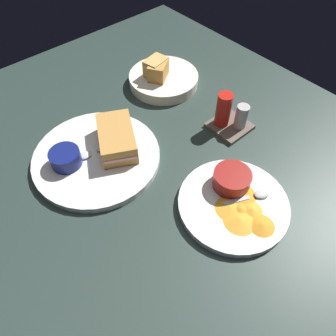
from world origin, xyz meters
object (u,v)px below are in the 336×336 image
(bread_basket_rear, at_px, (162,78))
(condiment_caddy, at_px, (229,117))
(spoon_by_dark_ramekin, at_px, (91,153))
(sandwich_half_near, at_px, (117,138))
(ramekin_dark_sauce, at_px, (65,158))
(spoon_by_gravy_ramekin, at_px, (256,195))
(plate_chips_companion, at_px, (233,204))
(ramekin_light_gravy, at_px, (232,179))
(plate_sandwich_main, at_px, (97,157))

(bread_basket_rear, xyz_separation_m, condiment_caddy, (0.24, 0.01, 0.01))
(spoon_by_dark_ramekin, bearing_deg, condiment_caddy, 66.85)
(sandwich_half_near, distance_m, ramekin_dark_sauce, 0.12)
(spoon_by_dark_ramekin, relative_size, spoon_by_gravy_ramekin, 1.04)
(ramekin_dark_sauce, bearing_deg, condiment_caddy, 68.27)
(spoon_by_gravy_ramekin, bearing_deg, bread_basket_rear, 164.91)
(condiment_caddy, bearing_deg, plate_chips_companion, -45.50)
(spoon_by_dark_ramekin, xyz_separation_m, bread_basket_rear, (-0.11, 0.30, 0.00))
(bread_basket_rear, bearing_deg, ramekin_light_gravy, -19.35)
(plate_sandwich_main, relative_size, ramekin_light_gravy, 3.69)
(ramekin_light_gravy, distance_m, spoon_by_gravy_ramekin, 0.06)
(ramekin_dark_sauce, relative_size, spoon_by_gravy_ramekin, 0.69)
(ramekin_dark_sauce, xyz_separation_m, spoon_by_dark_ramekin, (0.01, 0.05, -0.02))
(sandwich_half_near, distance_m, ramekin_light_gravy, 0.27)
(sandwich_half_near, distance_m, bread_basket_rear, 0.27)
(bread_basket_rear, distance_m, condiment_caddy, 0.24)
(plate_sandwich_main, distance_m, condiment_caddy, 0.33)
(plate_sandwich_main, bearing_deg, spoon_by_dark_ramekin, -136.42)
(ramekin_dark_sauce, distance_m, plate_chips_companion, 0.36)
(plate_sandwich_main, height_order, sandwich_half_near, sandwich_half_near)
(plate_chips_companion, bearing_deg, condiment_caddy, 134.50)
(plate_sandwich_main, xyz_separation_m, ramekin_dark_sauce, (-0.02, -0.06, 0.03))
(spoon_by_gravy_ramekin, xyz_separation_m, bread_basket_rear, (-0.42, 0.11, 0.00))
(plate_chips_companion, bearing_deg, sandwich_half_near, -163.18)
(ramekin_light_gravy, height_order, condiment_caddy, condiment_caddy)
(ramekin_dark_sauce, bearing_deg, sandwich_half_near, 75.35)
(bread_basket_rear, bearing_deg, condiment_caddy, 2.00)
(plate_chips_companion, height_order, bread_basket_rear, bread_basket_rear)
(spoon_by_gravy_ramekin, bearing_deg, sandwich_half_near, -156.84)
(sandwich_half_near, height_order, bread_basket_rear, bread_basket_rear)
(ramekin_dark_sauce, bearing_deg, ramekin_light_gravy, 39.51)
(ramekin_dark_sauce, height_order, spoon_by_dark_ramekin, ramekin_dark_sauce)
(plate_sandwich_main, height_order, ramekin_dark_sauce, ramekin_dark_sauce)
(plate_chips_companion, bearing_deg, bread_basket_rear, 158.63)
(ramekin_light_gravy, relative_size, condiment_caddy, 0.81)
(ramekin_light_gravy, xyz_separation_m, condiment_caddy, (-0.13, 0.14, -0.00))
(plate_chips_companion, relative_size, condiment_caddy, 2.32)
(sandwich_half_near, xyz_separation_m, ramekin_light_gravy, (0.24, 0.11, -0.00))
(plate_sandwich_main, distance_m, spoon_by_dark_ramekin, 0.02)
(plate_sandwich_main, relative_size, condiment_caddy, 2.99)
(sandwich_half_near, xyz_separation_m, condiment_caddy, (0.11, 0.25, -0.01))
(sandwich_half_near, distance_m, condiment_caddy, 0.27)
(condiment_caddy, bearing_deg, spoon_by_dark_ramekin, -113.15)
(plate_sandwich_main, bearing_deg, ramekin_light_gravy, 33.09)
(sandwich_half_near, height_order, ramekin_dark_sauce, sandwich_half_near)
(plate_chips_companion, height_order, ramekin_light_gravy, ramekin_light_gravy)
(sandwich_half_near, height_order, spoon_by_gravy_ramekin, sandwich_half_near)
(plate_sandwich_main, distance_m, bread_basket_rear, 0.31)
(ramekin_light_gravy, bearing_deg, condiment_caddy, 133.20)
(ramekin_dark_sauce, bearing_deg, plate_chips_companion, 32.81)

